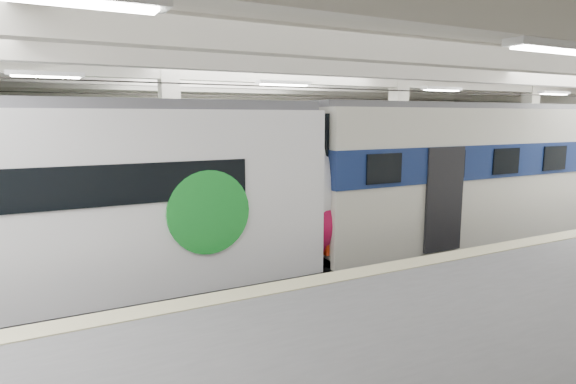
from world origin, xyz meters
TOP-DOWN VIEW (x-y plane):
  - station_hall at (0.00, -1.74)m, footprint 36.00×24.00m
  - modern_emu at (-5.60, -0.00)m, footprint 13.39×2.77m
  - older_rer at (6.05, 0.00)m, footprint 13.26×2.93m

SIDE VIEW (x-z plane):
  - modern_emu at x=-5.60m, z-range -0.03..4.30m
  - older_rer at x=6.05m, z-range 0.11..4.49m
  - station_hall at x=0.00m, z-range 0.37..6.12m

